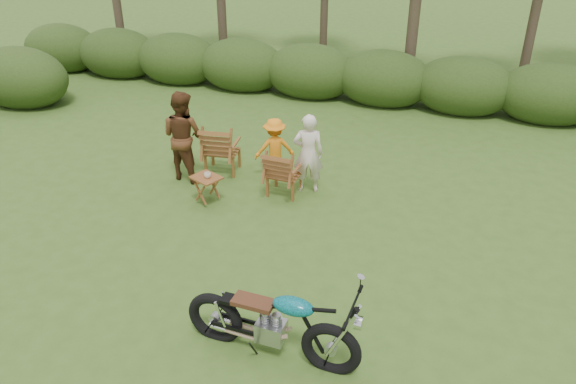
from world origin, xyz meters
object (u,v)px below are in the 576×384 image
(lawn_chair_right, at_px, (284,194))
(cup, at_px, (208,175))
(adult_a, at_px, (308,190))
(side_table, at_px, (207,190))
(adult_b, at_px, (187,177))
(lawn_chair_left, at_px, (223,171))
(motorcycle, at_px, (272,352))
(child, at_px, (275,176))

(lawn_chair_right, xyz_separation_m, cup, (-1.18, -0.77, 0.57))
(lawn_chair_right, bearing_deg, adult_a, -142.42)
(side_table, xyz_separation_m, adult_b, (-0.84, 0.80, -0.26))
(lawn_chair_left, distance_m, adult_a, 1.87)
(motorcycle, relative_size, child, 1.76)
(adult_b, bearing_deg, cup, 148.81)
(motorcycle, relative_size, adult_a, 1.39)
(side_table, bearing_deg, lawn_chair_left, 101.58)
(side_table, xyz_separation_m, child, (0.81, 1.39, -0.26))
(motorcycle, bearing_deg, cup, 129.14)
(child, bearing_deg, cup, 33.60)
(lawn_chair_left, xyz_separation_m, side_table, (0.26, -1.26, 0.26))
(adult_a, bearing_deg, child, -40.64)
(lawn_chair_right, bearing_deg, cup, 36.31)
(adult_b, height_order, child, adult_b)
(lawn_chair_right, height_order, lawn_chair_left, lawn_chair_left)
(side_table, relative_size, child, 0.43)
(motorcycle, xyz_separation_m, child, (-1.54, 4.53, 0.00))
(lawn_chair_right, distance_m, cup, 1.52)
(adult_a, bearing_deg, cup, 18.34)
(lawn_chair_left, xyz_separation_m, adult_a, (1.85, -0.25, 0.00))
(motorcycle, distance_m, child, 4.79)
(lawn_chair_left, relative_size, adult_a, 0.68)
(lawn_chair_right, bearing_deg, adult_b, 1.67)
(side_table, height_order, child, child)
(motorcycle, distance_m, side_table, 3.94)
(side_table, relative_size, cup, 4.26)
(lawn_chair_left, relative_size, adult_b, 0.59)
(lawn_chair_left, xyz_separation_m, cup, (0.30, -1.28, 0.57))
(child, bearing_deg, adult_b, -8.25)
(cup, height_order, adult_b, adult_b)
(child, bearing_deg, lawn_chair_left, -21.10)
(adult_a, bearing_deg, lawn_chair_left, -22.89)
(lawn_chair_right, relative_size, cup, 7.52)
(lawn_chair_right, height_order, child, child)
(motorcycle, distance_m, cup, 3.94)
(lawn_chair_left, bearing_deg, adult_b, 30.21)
(cup, bearing_deg, adult_b, 137.00)
(adult_b, bearing_deg, lawn_chair_left, -130.05)
(side_table, height_order, adult_b, adult_b)
(cup, bearing_deg, side_table, 155.89)
(motorcycle, relative_size, adult_b, 1.21)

